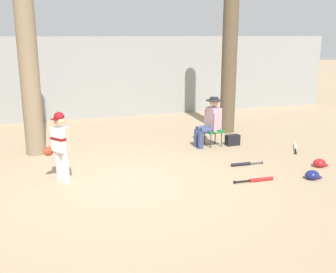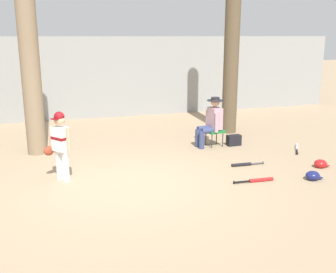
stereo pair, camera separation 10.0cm
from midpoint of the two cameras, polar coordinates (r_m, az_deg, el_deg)
name	(u,v)px [view 1 (the left image)]	position (r m, az deg, el deg)	size (l,w,h in m)	color
ground_plane	(129,184)	(7.30, -6.03, -6.84)	(60.00, 60.00, 0.00)	#9E8466
concrete_back_wall	(82,78)	(13.15, -12.41, 8.21)	(18.00, 0.36, 2.60)	gray
tree_near_player	(27,49)	(9.23, -19.87, 11.78)	(0.67, 0.67, 5.39)	#7F6B51
tree_behind_spectator	(230,47)	(10.94, 8.60, 12.59)	(0.67, 0.67, 5.36)	brown
young_ballplayer	(60,142)	(7.48, -15.64, -0.80)	(0.52, 0.50, 1.31)	white
folding_stool	(213,131)	(9.70, 6.22, 0.75)	(0.44, 0.44, 0.41)	#196B2D
seated_spectator	(210,120)	(9.59, 5.76, 2.30)	(0.67, 0.54, 1.20)	navy
handbag_beside_stool	(232,140)	(9.86, 8.97, -0.51)	(0.34, 0.18, 0.26)	black
bat_black_composite	(243,164)	(8.39, 10.43, -3.91)	(0.72, 0.10, 0.07)	black
bat_red_barrel	(258,180)	(7.56, 12.47, -6.08)	(0.79, 0.11, 0.07)	red
bat_aluminum_silver	(295,147)	(9.95, 17.56, -1.46)	(0.53, 0.70, 0.07)	#B7BCC6
batting_helmet_red	(320,163)	(8.72, 20.64, -3.61)	(0.31, 0.24, 0.18)	#A81919
batting_helmet_navy	(312,175)	(7.95, 19.69, -5.25)	(0.32, 0.25, 0.18)	navy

